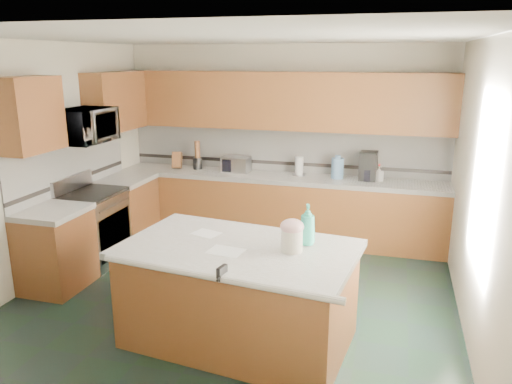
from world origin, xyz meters
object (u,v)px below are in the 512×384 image
(island_base, at_px, (239,297))
(island_top, at_px, (238,249))
(toaster_oven, at_px, (236,164))
(coffee_maker, at_px, (368,166))
(soap_bottle_island, at_px, (308,224))
(knife_block, at_px, (177,160))
(treat_jar, at_px, (292,241))

(island_base, distance_m, island_top, 0.46)
(island_top, bearing_deg, toaster_oven, 115.19)
(toaster_oven, bearing_deg, coffee_maker, 2.71)
(toaster_oven, distance_m, coffee_maker, 1.86)
(island_base, height_order, island_top, island_top)
(soap_bottle_island, relative_size, knife_block, 1.51)
(island_base, height_order, soap_bottle_island, soap_bottle_island)
(knife_block, bearing_deg, toaster_oven, -11.20)
(island_top, bearing_deg, treat_jar, 8.51)
(treat_jar, bearing_deg, soap_bottle_island, 82.37)
(island_base, distance_m, toaster_oven, 2.99)
(soap_bottle_island, height_order, coffee_maker, coffee_maker)
(coffee_maker, bearing_deg, toaster_oven, -176.26)
(island_top, relative_size, treat_jar, 10.59)
(treat_jar, distance_m, coffee_maker, 2.83)
(island_base, bearing_deg, knife_block, 130.41)
(island_base, relative_size, toaster_oven, 5.07)
(treat_jar, height_order, knife_block, knife_block)
(soap_bottle_island, height_order, knife_block, soap_bottle_island)
(soap_bottle_island, bearing_deg, knife_block, 117.97)
(island_top, relative_size, toaster_oven, 5.33)
(treat_jar, bearing_deg, knife_block, 147.84)
(island_base, xyz_separation_m, toaster_oven, (-0.93, 2.78, 0.60))
(island_top, height_order, toaster_oven, toaster_oven)
(island_top, bearing_deg, island_base, 51.76)
(island_top, relative_size, coffee_maker, 5.28)
(treat_jar, height_order, toaster_oven, toaster_oven)
(toaster_oven, bearing_deg, soap_bottle_island, -57.93)
(knife_block, xyz_separation_m, coffee_maker, (2.78, 0.03, 0.07))
(toaster_oven, height_order, coffee_maker, coffee_maker)
(treat_jar, bearing_deg, island_base, -160.46)
(knife_block, distance_m, coffee_maker, 2.78)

